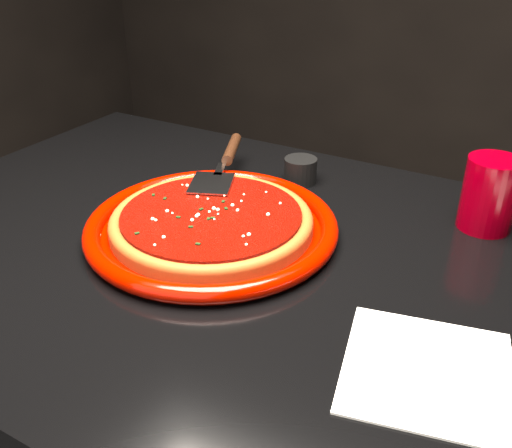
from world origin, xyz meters
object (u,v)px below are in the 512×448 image
at_px(cup, 489,194).
at_px(ramekin, 300,170).
at_px(plate, 212,226).
at_px(table, 244,428).
at_px(pizza_server, 224,163).

distance_m(cup, ramekin, 0.32).
relative_size(plate, ramekin, 6.49).
height_order(table, ramekin, ramekin).
height_order(cup, ramekin, cup).
relative_size(table, ramekin, 20.34).
distance_m(table, plate, 0.39).
xyz_separation_m(plate, pizza_server, (-0.07, 0.15, 0.03)).
relative_size(table, pizza_server, 4.21).
bearing_deg(pizza_server, plate, -86.99).
bearing_deg(table, ramekin, 96.18).
xyz_separation_m(table, ramekin, (-0.03, 0.25, 0.40)).
height_order(pizza_server, ramekin, pizza_server).
bearing_deg(ramekin, plate, -97.67).
height_order(pizza_server, cup, cup).
distance_m(table, cup, 0.58).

